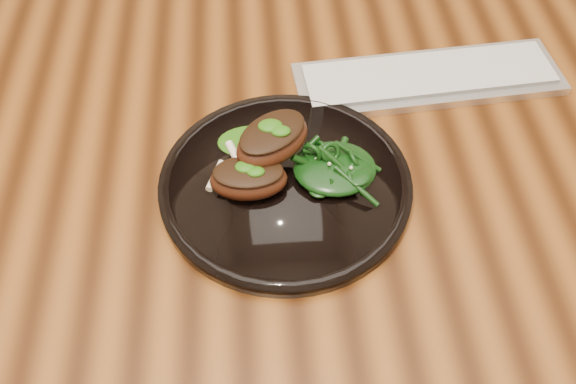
# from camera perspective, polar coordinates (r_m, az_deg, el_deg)

# --- Properties ---
(desk) EXTENTS (1.60, 0.80, 0.75)m
(desk) POSITION_cam_1_polar(r_m,az_deg,el_deg) (0.90, -0.53, 0.46)
(desk) COLOR #331706
(desk) RESTS_ON ground
(plate) EXTENTS (0.31, 0.31, 0.02)m
(plate) POSITION_cam_1_polar(r_m,az_deg,el_deg) (0.78, -0.24, 0.70)
(plate) COLOR black
(plate) RESTS_ON desk
(lamb_chop_front) EXTENTS (0.10, 0.07, 0.04)m
(lamb_chop_front) POSITION_cam_1_polar(r_m,az_deg,el_deg) (0.75, -3.57, 1.26)
(lamb_chop_front) COLOR #3E190B
(lamb_chop_front) RESTS_ON plate
(lamb_chop_back) EXTENTS (0.12, 0.11, 0.05)m
(lamb_chop_back) POSITION_cam_1_polar(r_m,az_deg,el_deg) (0.76, -1.44, 4.72)
(lamb_chop_back) COLOR #3E190B
(lamb_chop_back) RESTS_ON plate
(herb_smear) EXTENTS (0.09, 0.06, 0.01)m
(herb_smear) POSITION_cam_1_polar(r_m,az_deg,el_deg) (0.81, -3.26, 4.54)
(herb_smear) COLOR #174D08
(herb_smear) RESTS_ON plate
(greens_heap) EXTENTS (0.10, 0.09, 0.04)m
(greens_heap) POSITION_cam_1_polar(r_m,az_deg,el_deg) (0.77, 4.21, 2.44)
(greens_heap) COLOR black
(greens_heap) RESTS_ON plate
(keyboard) EXTENTS (0.38, 0.14, 0.02)m
(keyboard) POSITION_cam_1_polar(r_m,az_deg,el_deg) (0.94, 12.37, 9.89)
(keyboard) COLOR silver
(keyboard) RESTS_ON desk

